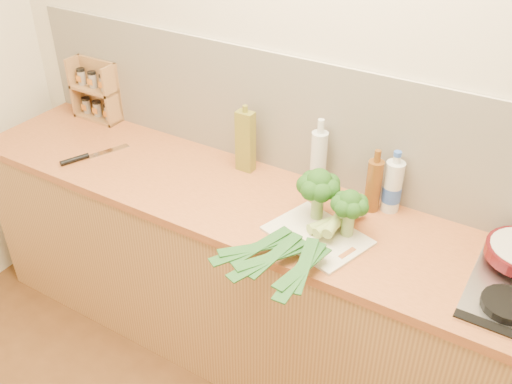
# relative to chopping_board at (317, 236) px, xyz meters

# --- Properties ---
(room_shell) EXTENTS (3.50, 3.50, 3.50)m
(room_shell) POSITION_rel_chopping_board_xyz_m (-0.17, 0.38, 0.26)
(room_shell) COLOR beige
(room_shell) RESTS_ON ground
(counter) EXTENTS (3.20, 0.62, 0.90)m
(counter) POSITION_rel_chopping_board_xyz_m (-0.17, 0.09, -0.46)
(counter) COLOR tan
(counter) RESTS_ON ground
(chopping_board) EXTENTS (0.43, 0.37, 0.01)m
(chopping_board) POSITION_rel_chopping_board_xyz_m (0.00, 0.00, 0.00)
(chopping_board) COLOR white
(chopping_board) RESTS_ON counter
(broccoli_left) EXTENTS (0.17, 0.17, 0.22)m
(broccoli_left) POSITION_rel_chopping_board_xyz_m (-0.05, 0.10, 0.15)
(broccoli_left) COLOR #84A560
(broccoli_left) RESTS_ON chopping_board
(broccoli_right) EXTENTS (0.14, 0.14, 0.20)m
(broccoli_right) POSITION_rel_chopping_board_xyz_m (0.09, 0.06, 0.14)
(broccoli_right) COLOR #84A560
(broccoli_right) RESTS_ON chopping_board
(leek_front) EXTENTS (0.38, 0.61, 0.04)m
(leek_front) POSITION_rel_chopping_board_xyz_m (-0.03, -0.02, 0.03)
(leek_front) COLOR white
(leek_front) RESTS_ON chopping_board
(leek_mid) EXTENTS (0.26, 0.60, 0.04)m
(leek_mid) POSITION_rel_chopping_board_xyz_m (0.01, -0.07, 0.05)
(leek_mid) COLOR white
(leek_mid) RESTS_ON chopping_board
(leek_back) EXTENTS (0.11, 0.62, 0.04)m
(leek_back) POSITION_rel_chopping_board_xyz_m (0.06, -0.08, 0.06)
(leek_back) COLOR white
(leek_back) RESTS_ON chopping_board
(chefs_knife) EXTENTS (0.16, 0.33, 0.02)m
(chefs_knife) POSITION_rel_chopping_board_xyz_m (-1.21, -0.04, 0.00)
(chefs_knife) COLOR silver
(chefs_knife) RESTS_ON counter
(spice_rack) EXTENTS (0.27, 0.11, 0.32)m
(spice_rack) POSITION_rel_chopping_board_xyz_m (-1.46, 0.33, 0.13)
(spice_rack) COLOR #B1854C
(spice_rack) RESTS_ON counter
(oil_tin) EXTENTS (0.08, 0.05, 0.32)m
(oil_tin) POSITION_rel_chopping_board_xyz_m (-0.50, 0.28, 0.14)
(oil_tin) COLOR olive
(oil_tin) RESTS_ON counter
(glass_bottle) EXTENTS (0.07, 0.07, 0.33)m
(glass_bottle) POSITION_rel_chopping_board_xyz_m (-0.16, 0.31, 0.13)
(glass_bottle) COLOR silver
(glass_bottle) RESTS_ON counter
(amber_bottle) EXTENTS (0.06, 0.06, 0.28)m
(amber_bottle) POSITION_rel_chopping_board_xyz_m (0.10, 0.28, 0.11)
(amber_bottle) COLOR brown
(amber_bottle) RESTS_ON counter
(water_bottle) EXTENTS (0.08, 0.08, 0.25)m
(water_bottle) POSITION_rel_chopping_board_xyz_m (0.17, 0.32, 0.10)
(water_bottle) COLOR silver
(water_bottle) RESTS_ON counter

